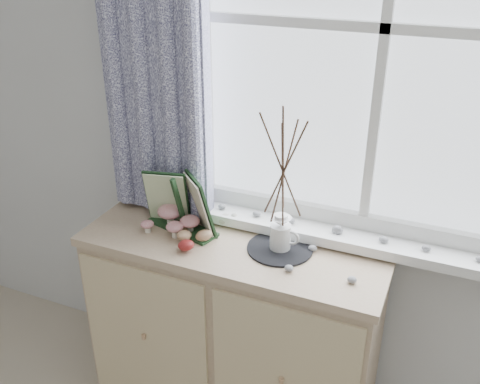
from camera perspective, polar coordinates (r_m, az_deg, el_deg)
The scene contains 8 objects.
sideboard at distance 2.32m, azimuth -0.72°, elevation -14.36°, with size 1.20×0.45×0.85m.
botanical_book at distance 2.09m, azimuth -6.69°, elevation -1.37°, with size 0.36×0.13×0.25m, color #1B391D, non-canonical shape.
toadstool_cluster at distance 2.15m, azimuth -7.06°, elevation -2.78°, with size 0.23×0.16×0.09m.
wooden_eggs at distance 2.08m, azimuth -5.42°, elevation -4.60°, with size 0.16×0.17×0.07m.
songbird_figurine at distance 2.17m, azimuth -1.52°, elevation -2.89°, with size 0.11×0.05×0.06m, color silver, non-canonical shape.
crocheted_doily at distance 2.04m, azimuth 4.28°, elevation -6.01°, with size 0.25×0.25×0.01m, color black.
twig_pitcher at distance 1.88m, azimuth 4.62°, elevation 2.76°, with size 0.22×0.22×0.60m.
sideboard_pebbles at distance 1.98m, azimuth 7.37°, elevation -6.95°, with size 0.33×0.23×0.02m.
Camera 1 is at (0.57, 0.14, 1.94)m, focal length 40.00 mm.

